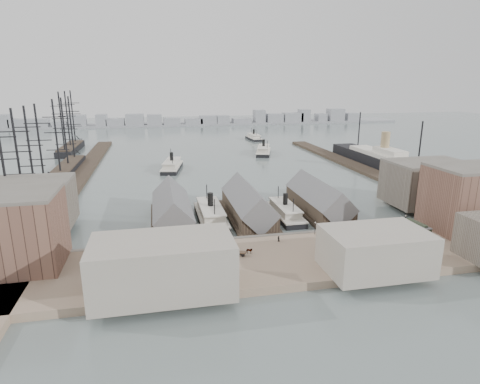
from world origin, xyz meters
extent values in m
plane|color=#566463|center=(0.00, 0.00, 0.00)|extent=(900.00, 900.00, 0.00)
cube|color=#856E59|center=(0.00, -20.00, 1.00)|extent=(180.00, 30.00, 2.00)
cube|color=#59544C|center=(0.00, -5.20, 1.15)|extent=(180.00, 1.20, 2.30)
cube|color=#2D231C|center=(-68.00, 100.00, 0.80)|extent=(10.00, 220.00, 1.60)
cube|color=#2D231C|center=(78.00, 90.00, 0.80)|extent=(10.00, 180.00, 1.60)
cube|color=#2D231C|center=(-26.00, 16.00, 0.60)|extent=(14.00, 42.00, 1.20)
cube|color=#2D231C|center=(-26.00, 17.00, 3.70)|extent=(12.00, 36.00, 5.00)
cube|color=#59595B|center=(-26.00, 17.00, 6.30)|extent=(12.60, 37.00, 12.60)
cube|color=#2D231C|center=(0.00, 16.00, 0.60)|extent=(14.00, 42.00, 1.20)
cube|color=#2D231C|center=(0.00, 17.00, 3.70)|extent=(12.00, 36.00, 5.00)
cube|color=#59595B|center=(0.00, 17.00, 6.30)|extent=(12.60, 37.00, 12.60)
cube|color=#2D231C|center=(26.00, 16.00, 0.60)|extent=(14.00, 42.00, 1.20)
cube|color=#2D231C|center=(26.00, 17.00, 3.70)|extent=(12.00, 36.00, 5.00)
cube|color=#59595B|center=(26.00, 17.00, 6.30)|extent=(12.60, 37.00, 12.60)
cube|color=#60564C|center=(-70.00, 18.00, 9.00)|extent=(26.00, 20.00, 14.00)
cube|color=brown|center=(66.00, -12.00, 11.50)|extent=(30.00, 18.00, 19.00)
cube|color=#60564C|center=(68.00, 15.00, 9.50)|extent=(28.00, 20.00, 15.00)
cube|color=gray|center=(20.00, -32.00, 7.00)|extent=(24.00, 16.00, 10.00)
cube|color=gray|center=(-30.00, -32.00, 8.00)|extent=(30.00, 16.00, 12.00)
cylinder|color=black|center=(-45.00, -7.00, 3.80)|extent=(0.16, 0.16, 3.60)
sphere|color=beige|center=(-45.00, -7.00, 5.70)|extent=(0.44, 0.44, 0.44)
cylinder|color=black|center=(-15.00, -7.00, 3.80)|extent=(0.16, 0.16, 3.60)
sphere|color=beige|center=(-15.00, -7.00, 5.70)|extent=(0.44, 0.44, 0.44)
cylinder|color=black|center=(15.00, -7.00, 3.80)|extent=(0.16, 0.16, 3.60)
sphere|color=beige|center=(15.00, -7.00, 5.70)|extent=(0.44, 0.44, 0.44)
cylinder|color=black|center=(45.00, -7.00, 3.80)|extent=(0.16, 0.16, 3.60)
sphere|color=beige|center=(45.00, -7.00, 5.70)|extent=(0.44, 0.44, 0.44)
cube|color=gray|center=(0.00, 340.00, 1.00)|extent=(500.00, 40.00, 2.00)
cube|color=gray|center=(-179.40, 330.00, 7.52)|extent=(18.77, 14.00, 15.03)
cube|color=gray|center=(-162.59, 330.00, 5.11)|extent=(17.36, 14.00, 10.23)
cube|color=gray|center=(-145.16, 330.00, 5.14)|extent=(20.65, 14.00, 10.28)
cube|color=gray|center=(-123.57, 330.00, 3.62)|extent=(14.71, 14.00, 7.23)
cube|color=gray|center=(-107.98, 330.00, 6.62)|extent=(17.63, 14.00, 13.23)
cube|color=gray|center=(-83.49, 330.00, 6.79)|extent=(10.74, 14.00, 13.58)
cube|color=gray|center=(-69.86, 330.00, 4.32)|extent=(18.06, 14.00, 8.64)
cube|color=gray|center=(-49.92, 330.00, 6.64)|extent=(18.55, 14.00, 13.29)
cube|color=gray|center=(-29.70, 330.00, 6.24)|extent=(15.33, 14.00, 12.47)
cube|color=gray|center=(-11.29, 330.00, 4.36)|extent=(17.56, 14.00, 8.72)
cube|color=gray|center=(11.96, 330.00, 3.82)|extent=(18.76, 14.00, 7.63)
cube|color=gray|center=(27.85, 330.00, 5.17)|extent=(17.61, 14.00, 10.35)
cube|color=gray|center=(44.04, 330.00, 5.15)|extent=(13.38, 14.00, 10.30)
cube|color=gray|center=(65.61, 330.00, 3.38)|extent=(20.73, 14.00, 6.75)
cube|color=gray|center=(85.69, 330.00, 7.79)|extent=(11.51, 14.00, 15.57)
cube|color=gray|center=(103.47, 330.00, 5.63)|extent=(18.17, 14.00, 11.26)
cube|color=gray|center=(125.20, 330.00, 5.92)|extent=(21.81, 14.00, 11.83)
cube|color=gray|center=(139.05, 330.00, 7.75)|extent=(11.12, 14.00, 15.50)
cube|color=gray|center=(159.69, 330.00, 5.14)|extent=(10.90, 14.00, 10.29)
cube|color=gray|center=(177.90, 330.00, 7.86)|extent=(17.95, 14.00, 15.72)
cube|color=gray|center=(197.92, 330.00, 5.26)|extent=(14.21, 14.00, 10.51)
cube|color=black|center=(-13.00, 17.03, 0.94)|extent=(8.38, 29.32, 1.88)
cube|color=beige|center=(-13.00, 17.03, 2.30)|extent=(8.80, 29.32, 0.52)
cube|color=beige|center=(-13.00, 17.03, 3.77)|extent=(6.81, 20.94, 2.30)
cube|color=beige|center=(-13.00, 17.03, 5.24)|extent=(7.33, 23.04, 0.42)
cylinder|color=black|center=(-13.00, 17.03, 7.54)|extent=(1.88, 1.88, 4.71)
cylinder|color=black|center=(-13.00, 26.46, 7.33)|extent=(0.31, 0.31, 6.28)
cylinder|color=black|center=(-13.00, 7.61, 7.33)|extent=(0.31, 0.31, 6.28)
cube|color=black|center=(13.00, 15.28, 0.83)|extent=(7.35, 25.71, 1.65)
cube|color=beige|center=(13.00, 15.28, 2.02)|extent=(7.71, 25.71, 0.46)
cube|color=beige|center=(13.00, 15.28, 3.31)|extent=(5.97, 18.37, 2.02)
cube|color=beige|center=(13.00, 15.28, 4.59)|extent=(6.43, 20.20, 0.37)
cylinder|color=black|center=(13.00, 15.28, 6.61)|extent=(1.65, 1.65, 4.13)
cylinder|color=black|center=(13.00, 23.54, 6.43)|extent=(0.28, 0.28, 5.51)
cylinder|color=black|center=(13.00, 7.01, 6.43)|extent=(0.28, 0.28, 5.51)
cube|color=black|center=(-22.03, 103.03, 0.91)|extent=(13.43, 29.49, 1.83)
cube|color=beige|center=(-22.03, 103.03, 2.24)|extent=(13.83, 29.57, 0.51)
cube|color=beige|center=(-22.03, 103.03, 3.66)|extent=(10.38, 21.22, 2.24)
cube|color=beige|center=(-22.03, 103.03, 5.08)|extent=(11.27, 23.31, 0.41)
cylinder|color=black|center=(-22.03, 103.03, 7.32)|extent=(1.83, 1.83, 4.57)
cylinder|color=black|center=(-22.03, 112.18, 7.11)|extent=(0.30, 0.30, 6.10)
cylinder|color=black|center=(-22.03, 93.88, 7.11)|extent=(0.30, 0.30, 6.10)
cube|color=black|center=(39.25, 140.38, 0.92)|extent=(16.46, 29.69, 1.84)
cube|color=beige|center=(39.25, 140.38, 2.24)|extent=(16.85, 29.82, 0.51)
cube|color=beige|center=(39.25, 140.38, 3.67)|extent=(12.52, 21.45, 2.24)
cube|color=beige|center=(39.25, 140.38, 5.10)|extent=(13.63, 23.55, 0.41)
cylinder|color=black|center=(39.25, 140.38, 7.35)|extent=(1.84, 1.84, 4.59)
cylinder|color=black|center=(39.25, 149.56, 7.14)|extent=(0.31, 0.31, 6.12)
cylinder|color=black|center=(39.25, 131.20, 7.14)|extent=(0.31, 0.31, 6.12)
cube|color=black|center=(49.11, 207.06, 0.82)|extent=(8.69, 25.76, 1.63)
cube|color=beige|center=(49.11, 207.06, 1.99)|extent=(9.06, 25.78, 0.45)
cube|color=beige|center=(49.11, 207.06, 3.26)|extent=(6.92, 18.44, 1.99)
cube|color=beige|center=(49.11, 207.06, 4.53)|extent=(7.48, 20.28, 0.36)
cylinder|color=black|center=(49.11, 207.06, 6.53)|extent=(1.63, 1.63, 4.08)
cylinder|color=black|center=(49.11, 215.22, 6.35)|extent=(0.27, 0.27, 5.44)
cylinder|color=black|center=(49.11, 198.90, 6.35)|extent=(0.27, 0.27, 5.44)
cube|color=black|center=(-78.09, 48.31, 1.82)|extent=(9.09, 62.63, 3.64)
cube|color=#2D231C|center=(-78.09, 48.31, 3.94)|extent=(8.59, 56.36, 0.61)
cylinder|color=black|center=(-78.09, 26.39, 20.20)|extent=(0.81, 0.81, 34.34)
cylinder|color=black|center=(-78.09, 41.00, 20.20)|extent=(0.81, 0.81, 34.34)
cylinder|color=black|center=(-78.09, 55.61, 20.20)|extent=(0.81, 0.81, 34.34)
cylinder|color=black|center=(-78.09, 70.22, 20.20)|extent=(0.81, 0.81, 34.34)
cube|color=black|center=(-76.06, 111.23, 1.87)|extent=(9.33, 53.91, 3.73)
cube|color=#2D231C|center=(-76.06, 111.23, 4.04)|extent=(8.81, 48.52, 0.62)
cylinder|color=black|center=(-76.06, 92.37, 20.73)|extent=(0.83, 0.83, 35.25)
cylinder|color=black|center=(-76.06, 111.23, 20.73)|extent=(0.83, 0.83, 35.25)
cylinder|color=black|center=(-76.06, 130.10, 20.73)|extent=(0.83, 0.83, 35.25)
cube|color=black|center=(-86.74, 176.93, 1.96)|extent=(9.79, 54.39, 3.92)
cube|color=#2D231C|center=(-86.74, 176.93, 4.24)|extent=(9.25, 48.95, 0.65)
cylinder|color=black|center=(-86.74, 157.90, 21.76)|extent=(0.87, 0.87, 36.99)
cylinder|color=black|center=(-86.74, 176.93, 21.76)|extent=(0.87, 0.87, 36.99)
cylinder|color=black|center=(-86.74, 195.97, 21.76)|extent=(0.87, 0.87, 36.99)
cube|color=black|center=(92.00, 83.57, 3.16)|extent=(13.68, 100.00, 6.32)
cube|color=beige|center=(92.00, 83.57, 7.37)|extent=(11.58, 57.90, 2.11)
cube|color=beige|center=(92.00, 78.31, 10.00)|extent=(8.42, 21.05, 3.16)
cylinder|color=tan|center=(92.00, 83.57, 14.74)|extent=(4.63, 4.63, 10.53)
cube|color=black|center=(44.45, -13.50, 2.37)|extent=(3.25, 9.10, 0.75)
cube|color=#333D2D|center=(44.45, -13.50, 3.97)|extent=(3.40, 9.58, 2.44)
cube|color=#59595B|center=(44.45, -13.50, 5.33)|extent=(3.63, 9.97, 0.28)
imported|color=black|center=(-41.52, -11.81, 2.85)|extent=(1.90, 1.79, 1.69)
cube|color=#3F2D21|center=(-43.98, -12.65, 2.90)|extent=(2.95, 2.27, 0.25)
cylinder|color=black|center=(-43.75, -13.32, 2.55)|extent=(1.07, 0.43, 1.10)
cylinder|color=black|center=(-44.21, -11.99, 2.55)|extent=(1.07, 0.43, 1.10)
imported|color=black|center=(-7.38, -16.50, 2.78)|extent=(2.04, 1.52, 1.57)
cube|color=#3F2D21|center=(-9.77, -17.54, 2.90)|extent=(2.98, 2.42, 0.25)
cylinder|color=black|center=(-9.49, -18.18, 2.55)|extent=(1.04, 0.51, 1.10)
cylinder|color=black|center=(-10.05, -16.90, 2.55)|extent=(1.04, 0.51, 1.10)
imported|color=black|center=(14.92, -24.11, 2.80)|extent=(1.85, 1.98, 1.61)
cube|color=#3F2D21|center=(12.50, -23.16, 2.90)|extent=(2.97, 2.34, 0.25)
cylinder|color=black|center=(12.25, -23.81, 2.55)|extent=(1.05, 0.48, 1.10)
cylinder|color=black|center=(12.76, -22.51, 2.55)|extent=(1.05, 0.48, 1.10)
imported|color=black|center=(-49.13, -14.82, 2.87)|extent=(0.78, 0.73, 1.74)
imported|color=black|center=(-32.85, -16.73, 2.85)|extent=(0.86, 0.98, 1.70)
imported|color=black|center=(-17.28, -8.00, 2.79)|extent=(1.15, 0.86, 1.58)
imported|color=black|center=(-18.28, -20.54, 2.84)|extent=(0.74, 1.07, 1.69)
imported|color=black|center=(2.72, -10.17, 2.84)|extent=(0.89, 0.97, 1.67)
imported|color=black|center=(13.81, -19.69, 2.78)|extent=(0.62, 0.48, 1.57)
imported|color=black|center=(25.44, -14.34, 2.88)|extent=(1.02, 0.90, 1.77)
imported|color=black|center=(24.80, -24.43, 2.83)|extent=(1.18, 0.83, 1.67)
imported|color=black|center=(36.36, -14.64, 2.85)|extent=(1.06, 0.87, 1.70)
imported|color=black|center=(56.52, -23.79, 2.88)|extent=(1.00, 0.81, 1.77)
camera|label=1|loc=(-30.17, -112.00, 46.01)|focal=30.00mm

